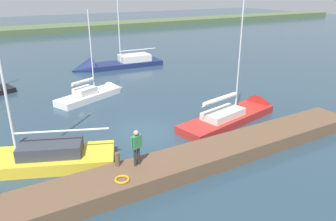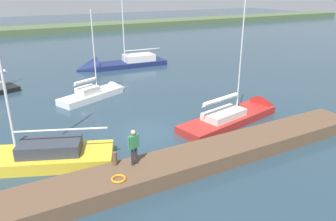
{
  "view_description": "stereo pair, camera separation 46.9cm",
  "coord_description": "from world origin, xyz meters",
  "px_view_note": "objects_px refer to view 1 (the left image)",
  "views": [
    {
      "loc": [
        8.23,
        16.7,
        8.62
      ],
      "look_at": [
        -1.17,
        0.7,
        1.59
      ],
      "focal_mm": 34.82,
      "sensor_mm": 36.0,
      "label": 1
    },
    {
      "loc": [
        7.82,
        16.93,
        8.62
      ],
      "look_at": [
        -1.17,
        0.7,
        1.59
      ],
      "focal_mm": 34.82,
      "sensor_mm": 36.0,
      "label": 2
    }
  ],
  "objects_px": {
    "mooring_post_near": "(117,159)",
    "life_ring_buoy": "(122,179)",
    "sailboat_mid_channel": "(109,66)",
    "person_on_dock": "(136,145)",
    "sailboat_near_dock": "(240,115)",
    "sailboat_behind_pier": "(98,95)"
  },
  "relations": [
    {
      "from": "mooring_post_near",
      "to": "life_ring_buoy",
      "type": "bearing_deg",
      "value": 76.15
    },
    {
      "from": "sailboat_mid_channel",
      "to": "person_on_dock",
      "type": "relative_size",
      "value": 6.61
    },
    {
      "from": "life_ring_buoy",
      "to": "mooring_post_near",
      "type": "bearing_deg",
      "value": -103.85
    },
    {
      "from": "mooring_post_near",
      "to": "sailboat_mid_channel",
      "type": "distance_m",
      "value": 23.45
    },
    {
      "from": "life_ring_buoy",
      "to": "sailboat_near_dock",
      "type": "bearing_deg",
      "value": -157.7
    },
    {
      "from": "life_ring_buoy",
      "to": "person_on_dock",
      "type": "bearing_deg",
      "value": -142.21
    },
    {
      "from": "sailboat_mid_channel",
      "to": "sailboat_near_dock",
      "type": "bearing_deg",
      "value": 101.11
    },
    {
      "from": "sailboat_near_dock",
      "to": "sailboat_mid_channel",
      "type": "distance_m",
      "value": 19.04
    },
    {
      "from": "sailboat_behind_pier",
      "to": "sailboat_near_dock",
      "type": "xyz_separation_m",
      "value": [
        -7.14,
        9.63,
        0.03
      ]
    },
    {
      "from": "sailboat_mid_channel",
      "to": "person_on_dock",
      "type": "distance_m",
      "value": 23.59
    },
    {
      "from": "sailboat_behind_pier",
      "to": "person_on_dock",
      "type": "relative_size",
      "value": 4.46
    },
    {
      "from": "person_on_dock",
      "to": "sailboat_mid_channel",
      "type": "bearing_deg",
      "value": -35.27
    },
    {
      "from": "life_ring_buoy",
      "to": "sailboat_behind_pier",
      "type": "height_order",
      "value": "sailboat_behind_pier"
    },
    {
      "from": "life_ring_buoy",
      "to": "sailboat_near_dock",
      "type": "xyz_separation_m",
      "value": [
        -10.85,
        -4.45,
        -0.69
      ]
    },
    {
      "from": "sailboat_behind_pier",
      "to": "sailboat_mid_channel",
      "type": "height_order",
      "value": "sailboat_mid_channel"
    },
    {
      "from": "sailboat_mid_channel",
      "to": "person_on_dock",
      "type": "height_order",
      "value": "sailboat_mid_channel"
    },
    {
      "from": "life_ring_buoy",
      "to": "sailboat_mid_channel",
      "type": "distance_m",
      "value": 24.74
    },
    {
      "from": "life_ring_buoy",
      "to": "sailboat_mid_channel",
      "type": "height_order",
      "value": "sailboat_mid_channel"
    },
    {
      "from": "sailboat_mid_channel",
      "to": "mooring_post_near",
      "type": "bearing_deg",
      "value": 73.49
    },
    {
      "from": "sailboat_mid_channel",
      "to": "sailboat_behind_pier",
      "type": "bearing_deg",
      "value": 67.05
    },
    {
      "from": "mooring_post_near",
      "to": "sailboat_behind_pier",
      "type": "relative_size",
      "value": 0.08
    },
    {
      "from": "mooring_post_near",
      "to": "sailboat_near_dock",
      "type": "relative_size",
      "value": 0.07
    }
  ]
}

